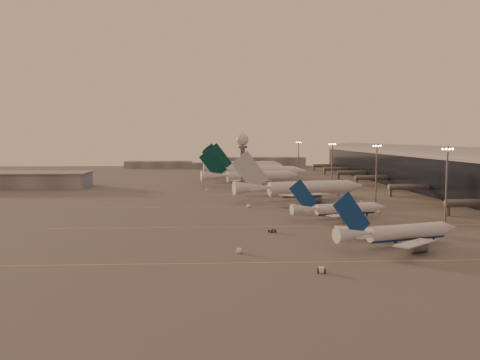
{
  "coord_description": "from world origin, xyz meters",
  "views": [
    {
      "loc": [
        -9.88,
        -144.14,
        27.41
      ],
      "look_at": [
        1.71,
        80.32,
        8.58
      ],
      "focal_mm": 38.0,
      "sensor_mm": 36.0,
      "label": 1
    }
  ],
  "objects": [
    {
      "name": "greentail_c",
      "position": [
        13.33,
        214.23,
        4.0
      ],
      "size": [
        62.11,
        49.82,
        22.65
      ],
      "color": "silver",
      "rests_on": "ground"
    },
    {
      "name": "radar_tower",
      "position": [
        5.0,
        120.0,
        20.95
      ],
      "size": [
        6.4,
        6.4,
        31.1
      ],
      "color": "#585B60",
      "rests_on": "ground"
    },
    {
      "name": "narrowbody_near",
      "position": [
        36.39,
        -20.68,
        2.97
      ],
      "size": [
        36.27,
        28.46,
        14.68
      ],
      "color": "silver",
      "rests_on": "ground"
    },
    {
      "name": "mast_c",
      "position": [
        50.0,
        110.0,
        13.74
      ],
      "size": [
        3.6,
        0.56,
        25.0
      ],
      "color": "#585B60",
      "rests_on": "ground"
    },
    {
      "name": "gsv_tug_mid",
      "position": [
        6.91,
        0.13,
        0.57
      ],
      "size": [
        3.93,
        4.48,
        1.1
      ],
      "color": "slate",
      "rests_on": "ground"
    },
    {
      "name": "gsv_truck_a",
      "position": [
        -3.52,
        -25.71,
        1.19
      ],
      "size": [
        5.86,
        2.37,
        2.34
      ],
      "color": "white",
      "rests_on": "ground"
    },
    {
      "name": "greentail_a",
      "position": [
        11.7,
        144.66,
        3.84
      ],
      "size": [
        58.84,
        46.97,
        21.74
      ],
      "color": "silver",
      "rests_on": "ground"
    },
    {
      "name": "mast_b",
      "position": [
        55.0,
        55.0,
        13.74
      ],
      "size": [
        3.6,
        0.56,
        25.0
      ],
      "color": "#585B60",
      "rests_on": "ground"
    },
    {
      "name": "gsv_truck_c",
      "position": [
        4.12,
        53.16,
        1.23
      ],
      "size": [
        6.27,
        4.78,
        2.41
      ],
      "color": "white",
      "rests_on": "ground"
    },
    {
      "name": "mast_a",
      "position": [
        58.0,
        0.0,
        13.74
      ],
      "size": [
        3.6,
        0.56,
        25.0
      ],
      "color": "#585B60",
      "rests_on": "ground"
    },
    {
      "name": "distant_horizon",
      "position": [
        2.62,
        325.14,
        3.89
      ],
      "size": [
        165.0,
        37.5,
        9.0
      ],
      "color": "slate",
      "rests_on": "ground"
    },
    {
      "name": "gsv_catering_b",
      "position": [
        51.63,
        62.29,
        2.11
      ],
      "size": [
        5.53,
        3.42,
        4.21
      ],
      "color": "white",
      "rests_on": "ground"
    },
    {
      "name": "taxiway_markings",
      "position": [
        30.0,
        56.0,
        0.01
      ],
      "size": [
        180.0,
        185.25,
        0.02
      ],
      "color": "#E1DA4F",
      "rests_on": "ground"
    },
    {
      "name": "gsv_truck_d",
      "position": [
        -13.79,
        116.88,
        0.99
      ],
      "size": [
        3.39,
        5.09,
        1.94
      ],
      "color": "white",
      "rests_on": "ground"
    },
    {
      "name": "widebody_white",
      "position": [
        28.42,
        75.51,
        3.81
      ],
      "size": [
        61.12,
        48.35,
        21.98
      ],
      "color": "silver",
      "rests_on": "ground"
    },
    {
      "name": "narrowbody_mid",
      "position": [
        32.26,
        23.35,
        2.82
      ],
      "size": [
        35.01,
        27.61,
        13.91
      ],
      "color": "silver",
      "rests_on": "ground"
    },
    {
      "name": "mast_d",
      "position": [
        48.0,
        200.0,
        13.74
      ],
      "size": [
        3.6,
        0.56,
        25.0
      ],
      "color": "#585B60",
      "rests_on": "ground"
    },
    {
      "name": "gsv_truck_b",
      "position": [
        49.64,
        34.2,
        1.08
      ],
      "size": [
        5.55,
        3.03,
        2.12
      ],
      "color": "white",
      "rests_on": "ground"
    },
    {
      "name": "gsv_tug_near",
      "position": [
        11.87,
        -44.02,
        0.55
      ],
      "size": [
        2.83,
        4.06,
        1.07
      ],
      "color": "white",
      "rests_on": "ground"
    },
    {
      "name": "ground",
      "position": [
        0.0,
        0.0,
        0.0
      ],
      "size": [
        700.0,
        700.0,
        0.0
      ],
      "primitive_type": "plane",
      "color": "#525050",
      "rests_on": "ground"
    },
    {
      "name": "gsv_tug_far",
      "position": [
        23.93,
        108.78,
        0.45
      ],
      "size": [
        3.33,
        3.52,
        0.87
      ],
      "color": "white",
      "rests_on": "ground"
    },
    {
      "name": "terminal",
      "position": [
        107.88,
        110.09,
        10.52
      ],
      "size": [
        57.0,
        362.0,
        23.04
      ],
      "color": "black",
      "rests_on": "ground"
    },
    {
      "name": "greentail_b",
      "position": [
        17.88,
        184.62,
        4.23
      ],
      "size": [
        64.92,
        51.85,
        23.94
      ],
      "color": "silver",
      "rests_on": "ground"
    },
    {
      "name": "greentail_d",
      "position": [
        13.95,
        257.43,
        4.06
      ],
      "size": [
        63.24,
        50.93,
        22.96
      ],
      "color": "silver",
      "rests_on": "ground"
    },
    {
      "name": "hangar",
      "position": [
        -120.0,
        140.0,
        4.32
      ],
      "size": [
        82.0,
        27.0,
        8.5
      ],
      "color": "slate",
      "rests_on": "ground"
    }
  ]
}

